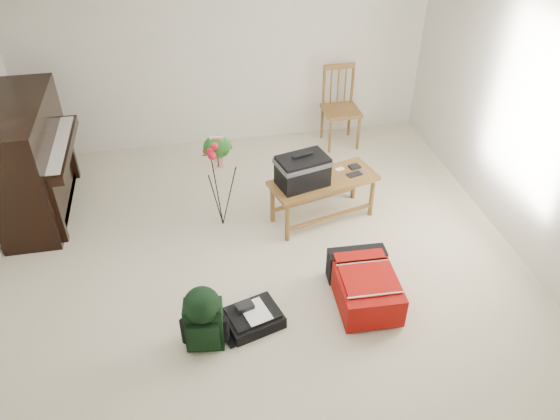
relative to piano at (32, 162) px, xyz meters
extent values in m
cube|color=beige|center=(2.19, -1.60, -0.60)|extent=(5.00, 5.50, 0.01)
cube|color=white|center=(2.19, -1.60, 1.90)|extent=(5.00, 5.50, 0.01)
cube|color=silver|center=(2.19, 1.15, 0.65)|extent=(5.00, 0.04, 2.50)
cube|color=silver|center=(4.69, -1.60, 0.65)|extent=(0.04, 5.50, 2.50)
cube|color=black|center=(-0.01, 0.00, 0.03)|extent=(0.55, 1.50, 1.25)
cube|color=black|center=(0.29, 0.00, 0.13)|extent=(0.28, 1.30, 0.10)
cube|color=white|center=(0.29, 0.00, 0.18)|extent=(0.22, 1.20, 0.02)
cube|color=black|center=(0.04, 0.00, -0.55)|extent=(0.45, 1.30, 0.10)
cube|color=brown|center=(2.93, -0.74, -0.12)|extent=(1.18, 0.70, 0.04)
cylinder|color=brown|center=(2.44, -0.92, -0.37)|extent=(0.05, 0.05, 0.45)
cylinder|color=brown|center=(2.44, -0.56, -0.37)|extent=(0.05, 0.05, 0.45)
cylinder|color=brown|center=(3.43, -0.92, -0.37)|extent=(0.05, 0.05, 0.45)
cylinder|color=brown|center=(3.43, -0.56, -0.37)|extent=(0.05, 0.05, 0.45)
cube|color=brown|center=(3.56, 0.77, -0.13)|extent=(0.45, 0.45, 0.04)
cylinder|color=brown|center=(3.38, 0.58, -0.38)|extent=(0.04, 0.04, 0.45)
cylinder|color=brown|center=(3.38, 0.96, -0.38)|extent=(0.04, 0.04, 0.45)
cylinder|color=brown|center=(3.75, 0.58, -0.38)|extent=(0.04, 0.04, 0.45)
cylinder|color=brown|center=(3.75, 0.96, -0.38)|extent=(0.04, 0.04, 0.45)
cube|color=brown|center=(3.56, 0.96, 0.38)|extent=(0.40, 0.05, 0.06)
cylinder|color=brown|center=(3.38, 0.96, 0.13)|extent=(0.04, 0.04, 0.54)
cylinder|color=brown|center=(3.75, 0.96, 0.13)|extent=(0.04, 0.04, 0.54)
cube|color=#A31307|center=(3.00, -1.98, -0.43)|extent=(0.54, 0.78, 0.29)
cube|color=black|center=(3.00, -1.69, -0.43)|extent=(0.54, 0.20, 0.31)
cube|color=#A31307|center=(3.00, -2.04, -0.27)|extent=(0.47, 0.45, 0.02)
cube|color=silver|center=(3.00, -2.25, -0.27)|extent=(0.48, 0.03, 0.01)
cube|color=black|center=(1.98, -2.06, -0.54)|extent=(0.55, 0.49, 0.11)
cube|color=black|center=(1.98, -2.06, -0.47)|extent=(0.48, 0.42, 0.03)
cube|color=white|center=(2.00, -2.08, -0.45)|extent=(0.27, 0.32, 0.01)
cube|color=black|center=(1.94, -2.01, -0.43)|extent=(0.17, 0.13, 0.05)
cube|color=black|center=(1.57, -2.21, -0.37)|extent=(0.33, 0.22, 0.46)
cube|color=black|center=(1.57, -2.32, -0.40)|extent=(0.25, 0.08, 0.26)
sphere|color=black|center=(1.57, -2.21, -0.14)|extent=(0.29, 0.29, 0.29)
cube|color=black|center=(1.50, -2.10, -0.38)|extent=(0.04, 0.04, 0.40)
cube|color=black|center=(1.64, -2.10, -0.38)|extent=(0.04, 0.04, 0.40)
cylinder|color=black|center=(1.88, -0.64, 0.25)|extent=(0.01, 0.01, 0.28)
ellipsoid|color=#1F551A|center=(1.88, -0.64, 0.34)|extent=(0.27, 0.19, 0.25)
cube|color=red|center=(1.88, -0.66, 0.42)|extent=(0.14, 0.06, 0.08)
camera|label=1|loc=(1.60, -5.22, 2.99)|focal=35.00mm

